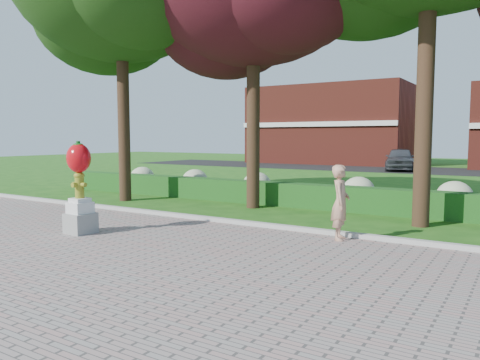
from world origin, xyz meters
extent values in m
plane|color=#1C5114|center=(0.00, 0.00, 0.00)|extent=(100.00, 100.00, 0.00)
cube|color=gray|center=(0.00, -4.00, 0.02)|extent=(40.00, 14.00, 0.04)
cube|color=#ADADA5|center=(0.00, 3.00, 0.07)|extent=(40.00, 0.18, 0.15)
cube|color=#144615|center=(0.00, 7.00, 0.40)|extent=(24.00, 0.70, 0.80)
ellipsoid|color=#B9C395|center=(-9.00, 8.00, 0.55)|extent=(1.10, 1.10, 0.99)
ellipsoid|color=#B9C395|center=(-6.00, 8.00, 0.55)|extent=(1.10, 1.10, 0.99)
ellipsoid|color=#B9C395|center=(-3.00, 8.00, 0.55)|extent=(1.10, 1.10, 0.99)
ellipsoid|color=#B9C395|center=(1.00, 8.00, 0.55)|extent=(1.10, 1.10, 0.99)
ellipsoid|color=#B9C395|center=(4.00, 8.00, 0.55)|extent=(1.10, 1.10, 0.99)
cube|color=black|center=(0.00, 28.00, 0.01)|extent=(50.00, 8.00, 0.02)
cube|color=maroon|center=(-10.00, 34.00, 3.50)|extent=(14.00, 8.00, 7.00)
cylinder|color=black|center=(-7.00, 5.00, 3.36)|extent=(0.44, 0.44, 6.72)
ellipsoid|color=black|center=(-8.80, 5.96, 7.20)|extent=(5.76, 5.76, 4.61)
cylinder|color=black|center=(-2.00, 6.00, 3.08)|extent=(0.44, 0.44, 6.16)
ellipsoid|color=black|center=(-3.65, 6.88, 6.60)|extent=(5.28, 5.28, 4.22)
cylinder|color=black|center=(3.50, 5.50, 3.64)|extent=(0.44, 0.44, 7.28)
cube|color=gray|center=(-3.34, -0.05, 0.29)|extent=(0.65, 0.65, 0.49)
cube|color=silver|center=(-3.34, -0.05, 0.67)|extent=(0.53, 0.53, 0.27)
cube|color=silver|center=(-3.34, -0.05, 0.86)|extent=(0.42, 0.42, 0.10)
cylinder|color=olive|center=(-3.34, -0.05, 1.18)|extent=(0.22, 0.22, 0.55)
ellipsoid|color=olive|center=(-3.34, -0.05, 1.45)|extent=(0.26, 0.26, 0.18)
cylinder|color=olive|center=(-3.50, -0.05, 1.24)|extent=(0.12, 0.11, 0.11)
cylinder|color=olive|center=(-3.18, -0.05, 1.24)|extent=(0.12, 0.11, 0.11)
cylinder|color=olive|center=(-3.34, -0.20, 1.24)|extent=(0.12, 0.12, 0.12)
cylinder|color=olive|center=(-3.34, -0.05, 1.53)|extent=(0.08, 0.08, 0.05)
ellipsoid|color=#BE0A10|center=(-3.34, -0.05, 1.88)|extent=(0.62, 0.55, 0.71)
ellipsoid|color=#BE0A10|center=(-3.52, -0.05, 1.86)|extent=(0.30, 0.30, 0.45)
ellipsoid|color=#BE0A10|center=(-3.16, -0.05, 1.86)|extent=(0.30, 0.30, 0.45)
cylinder|color=#135717|center=(-3.34, -0.05, 2.23)|extent=(0.10, 0.10, 0.12)
ellipsoid|color=#135717|center=(-3.34, -0.05, 2.20)|extent=(0.24, 0.24, 0.08)
imported|color=tan|center=(2.30, 2.60, 0.90)|extent=(0.55, 0.71, 1.72)
imported|color=#3E4045|center=(-2.06, 26.90, 0.84)|extent=(2.89, 5.08, 1.63)
camera|label=1|loc=(5.95, -7.55, 2.38)|focal=35.00mm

